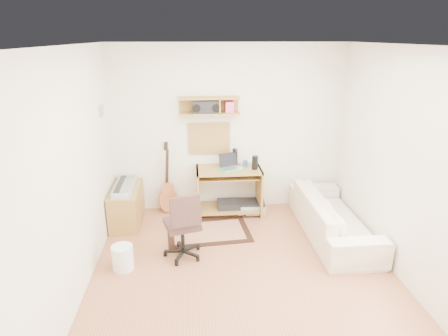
{
  "coord_description": "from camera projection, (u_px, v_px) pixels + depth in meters",
  "views": [
    {
      "loc": [
        -0.56,
        -3.77,
        2.69
      ],
      "look_at": [
        -0.15,
        1.05,
        1.0
      ],
      "focal_mm": 30.53,
      "sensor_mm": 36.0,
      "label": 1
    }
  ],
  "objects": [
    {
      "name": "floor",
      "position": [
        244.0,
        277.0,
        4.48
      ],
      "size": [
        3.6,
        4.0,
        0.01
      ],
      "primitive_type": "cube",
      "color": "#A96A46",
      "rests_on": "ground"
    },
    {
      "name": "ceiling",
      "position": [
        249.0,
        45.0,
        3.62
      ],
      "size": [
        3.6,
        4.0,
        0.01
      ],
      "primitive_type": "cube",
      "color": "white",
      "rests_on": "ground"
    },
    {
      "name": "back_wall",
      "position": [
        228.0,
        130.0,
        5.93
      ],
      "size": [
        3.6,
        0.01,
        2.6
      ],
      "primitive_type": "cube",
      "color": "white",
      "rests_on": "ground"
    },
    {
      "name": "left_wall",
      "position": [
        72.0,
        179.0,
        3.9
      ],
      "size": [
        0.01,
        4.0,
        2.6
      ],
      "primitive_type": "cube",
      "color": "white",
      "rests_on": "ground"
    },
    {
      "name": "right_wall",
      "position": [
        409.0,
        169.0,
        4.19
      ],
      "size": [
        0.01,
        4.0,
        2.6
      ],
      "primitive_type": "cube",
      "color": "white",
      "rests_on": "ground"
    },
    {
      "name": "wall_shelf",
      "position": [
        209.0,
        106.0,
        5.66
      ],
      "size": [
        0.9,
        0.25,
        0.26
      ],
      "primitive_type": "cube",
      "color": "#A47C39",
      "rests_on": "back_wall"
    },
    {
      "name": "cork_board",
      "position": [
        209.0,
        138.0,
        5.93
      ],
      "size": [
        0.64,
        0.03,
        0.49
      ],
      "primitive_type": "cube",
      "color": "tan",
      "rests_on": "back_wall"
    },
    {
      "name": "wall_photo",
      "position": [
        101.0,
        111.0,
        5.18
      ],
      "size": [
        0.02,
        0.2,
        0.15
      ],
      "primitive_type": "cube",
      "color": "#4C8CBF",
      "rests_on": "left_wall"
    },
    {
      "name": "desk",
      "position": [
        229.0,
        191.0,
        5.98
      ],
      "size": [
        1.0,
        0.55,
        0.75
      ],
      "primitive_type": null,
      "color": "#A47C39",
      "rests_on": "floor"
    },
    {
      "name": "laptop",
      "position": [
        231.0,
        162.0,
        5.8
      ],
      "size": [
        0.4,
        0.4,
        0.23
      ],
      "primitive_type": null,
      "rotation": [
        0.0,
        0.0,
        0.37
      ],
      "color": "silver",
      "rests_on": "desk"
    },
    {
      "name": "speaker",
      "position": [
        255.0,
        163.0,
        5.8
      ],
      "size": [
        0.09,
        0.09,
        0.21
      ],
      "primitive_type": "cylinder",
      "color": "black",
      "rests_on": "desk"
    },
    {
      "name": "desk_lamp",
      "position": [
        237.0,
        157.0,
        5.95
      ],
      "size": [
        0.1,
        0.1,
        0.29
      ],
      "primitive_type": null,
      "color": "black",
      "rests_on": "desk"
    },
    {
      "name": "pencil_cup",
      "position": [
        245.0,
        163.0,
        5.95
      ],
      "size": [
        0.07,
        0.07,
        0.09
      ],
      "primitive_type": "cylinder",
      "color": "#2E538C",
      "rests_on": "desk"
    },
    {
      "name": "boombox",
      "position": [
        206.0,
        107.0,
        5.65
      ],
      "size": [
        0.39,
        0.18,
        0.2
      ],
      "primitive_type": "cube",
      "color": "black",
      "rests_on": "wall_shelf"
    },
    {
      "name": "rug",
      "position": [
        209.0,
        232.0,
        5.5
      ],
      "size": [
        1.24,
        0.88,
        0.02
      ],
      "primitive_type": "cube",
      "rotation": [
        0.0,
        0.0,
        0.09
      ],
      "color": "#CAAF87",
      "rests_on": "floor"
    },
    {
      "name": "task_chair",
      "position": [
        182.0,
        224.0,
        4.77
      ],
      "size": [
        0.57,
        0.57,
        0.91
      ],
      "primitive_type": null,
      "rotation": [
        0.0,
        0.0,
        0.28
      ],
      "color": "#382521",
      "rests_on": "floor"
    },
    {
      "name": "cabinet",
      "position": [
        126.0,
        205.0,
        5.72
      ],
      "size": [
        0.4,
        0.9,
        0.55
      ],
      "primitive_type": "cube",
      "color": "#A47C39",
      "rests_on": "floor"
    },
    {
      "name": "music_keyboard",
      "position": [
        125.0,
        186.0,
        5.62
      ],
      "size": [
        0.25,
        0.8,
        0.07
      ],
      "primitive_type": "cube",
      "color": "#B2B5BA",
      "rests_on": "cabinet"
    },
    {
      "name": "guitar",
      "position": [
        167.0,
        178.0,
        5.96
      ],
      "size": [
        0.36,
        0.3,
        1.14
      ],
      "primitive_type": null,
      "rotation": [
        0.0,
        0.0,
        0.42
      ],
      "color": "#B56337",
      "rests_on": "floor"
    },
    {
      "name": "waste_basket",
      "position": [
        123.0,
        258.0,
        4.59
      ],
      "size": [
        0.32,
        0.32,
        0.31
      ],
      "primitive_type": "cylinder",
      "rotation": [
        0.0,
        0.0,
        -0.29
      ],
      "color": "white",
      "rests_on": "floor"
    },
    {
      "name": "printer",
      "position": [
        251.0,
        206.0,
        6.13
      ],
      "size": [
        0.46,
        0.37,
        0.17
      ],
      "primitive_type": "cube",
      "rotation": [
        0.0,
        0.0,
        -0.06
      ],
      "color": "#A5A8AA",
      "rests_on": "floor"
    },
    {
      "name": "sofa",
      "position": [
        334.0,
        210.0,
        5.32
      ],
      "size": [
        0.57,
        1.96,
        0.77
      ],
      "primitive_type": "imported",
      "rotation": [
        0.0,
        0.0,
        1.57
      ],
      "color": "beige",
      "rests_on": "floor"
    }
  ]
}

